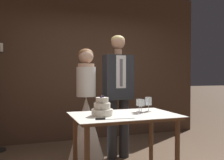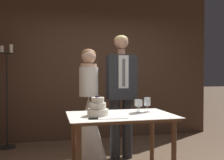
% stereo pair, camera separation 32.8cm
% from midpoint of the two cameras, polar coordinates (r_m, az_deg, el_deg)
% --- Properties ---
extents(wall_back, '(4.57, 0.12, 2.95)m').
position_cam_midpoint_polar(wall_back, '(5.02, -0.47, 3.59)').
color(wall_back, '#513828').
rests_on(wall_back, ground_plane).
extents(cake_table, '(1.21, 0.79, 0.81)m').
position_cam_midpoint_polar(cake_table, '(2.93, 5.26, -9.94)').
color(cake_table, brown).
rests_on(cake_table, ground_plane).
extents(tiered_cake, '(0.24, 0.24, 0.23)m').
position_cam_midpoint_polar(tiered_cake, '(2.81, 0.08, -6.50)').
color(tiered_cake, silver).
rests_on(tiered_cake, cake_table).
extents(cake_knife, '(0.42, 0.07, 0.02)m').
position_cam_midpoint_polar(cake_knife, '(2.59, 1.04, -8.84)').
color(cake_knife, silver).
rests_on(cake_knife, cake_table).
extents(wine_glass_near, '(0.08, 0.08, 0.16)m').
position_cam_midpoint_polar(wine_glass_near, '(3.09, 8.94, -5.33)').
color(wine_glass_near, silver).
rests_on(wine_glass_near, cake_table).
extents(wine_glass_middle, '(0.08, 0.08, 0.16)m').
position_cam_midpoint_polar(wine_glass_middle, '(3.00, 9.33, -5.42)').
color(wine_glass_middle, silver).
rests_on(wine_glass_middle, cake_table).
extents(wine_glass_far, '(0.08, 0.08, 0.18)m').
position_cam_midpoint_polar(wine_glass_far, '(3.12, 11.06, -5.06)').
color(wine_glass_far, silver).
rests_on(wine_glass_far, cake_table).
extents(bride, '(0.54, 0.54, 1.65)m').
position_cam_midpoint_polar(bride, '(3.70, -2.79, -9.01)').
color(bride, white).
rests_on(bride, ground_plane).
extents(groom, '(0.43, 0.25, 1.86)m').
position_cam_midpoint_polar(groom, '(3.77, 4.63, -2.08)').
color(groom, '#282B30').
rests_on(groom, ground_plane).
extents(candle_stand, '(0.28, 0.28, 1.79)m').
position_cam_midpoint_polar(candle_stand, '(4.62, -21.01, -4.22)').
color(candle_stand, black).
rests_on(candle_stand, ground_plane).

